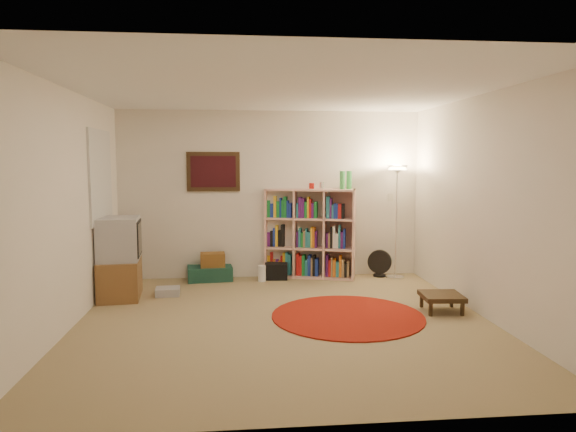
# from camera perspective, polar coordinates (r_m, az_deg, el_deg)

# --- Properties ---
(room) EXTENTS (4.54, 4.54, 2.54)m
(room) POSITION_cam_1_polar(r_m,az_deg,el_deg) (5.54, -1.04, 1.04)
(room) COLOR #927D55
(room) RESTS_ON ground
(bookshelf) EXTENTS (1.39, 0.74, 1.61)m
(bookshelf) POSITION_cam_1_polar(r_m,az_deg,el_deg) (7.77, 2.35, -2.06)
(bookshelf) COLOR #FFBEAA
(bookshelf) RESTS_ON ground
(floor_lamp) EXTENTS (0.33, 0.33, 1.69)m
(floor_lamp) POSITION_cam_1_polar(r_m,az_deg,el_deg) (7.76, 12.02, 3.41)
(floor_lamp) COLOR white
(floor_lamp) RESTS_ON ground
(floor_fan) EXTENTS (0.36, 0.25, 0.41)m
(floor_fan) POSITION_cam_1_polar(r_m,az_deg,el_deg) (7.95, 10.15, -5.19)
(floor_fan) COLOR black
(floor_fan) RESTS_ON ground
(tv_stand) EXTENTS (0.57, 0.76, 1.04)m
(tv_stand) POSITION_cam_1_polar(r_m,az_deg,el_deg) (6.93, -18.19, -4.59)
(tv_stand) COLOR brown
(tv_stand) RESTS_ON ground
(dvd_box) EXTENTS (0.33, 0.28, 0.10)m
(dvd_box) POSITION_cam_1_polar(r_m,az_deg,el_deg) (6.97, -13.22, -8.17)
(dvd_box) COLOR #ABABB0
(dvd_box) RESTS_ON ground
(suitcase) EXTENTS (0.69, 0.49, 0.21)m
(suitcase) POSITION_cam_1_polar(r_m,az_deg,el_deg) (7.73, -8.67, -6.28)
(suitcase) COLOR #163D33
(suitcase) RESTS_ON ground
(wicker_basket) EXTENTS (0.37, 0.28, 0.20)m
(wicker_basket) POSITION_cam_1_polar(r_m,az_deg,el_deg) (7.65, -8.37, -4.83)
(wicker_basket) COLOR brown
(wicker_basket) RESTS_ON suitcase
(duffel_bag) EXTENTS (0.36, 0.31, 0.23)m
(duffel_bag) POSITION_cam_1_polar(r_m,az_deg,el_deg) (7.72, -1.32, -6.12)
(duffel_bag) COLOR black
(duffel_bag) RESTS_ON ground
(paper_towel) EXTENTS (0.12, 0.12, 0.24)m
(paper_towel) POSITION_cam_1_polar(r_m,az_deg,el_deg) (7.55, -2.92, -6.40)
(paper_towel) COLOR white
(paper_towel) RESTS_ON ground
(red_rug) EXTENTS (1.72, 1.72, 0.02)m
(red_rug) POSITION_cam_1_polar(r_m,az_deg,el_deg) (5.95, 6.65, -10.96)
(red_rug) COLOR maroon
(red_rug) RESTS_ON ground
(side_table) EXTENTS (0.49, 0.49, 0.21)m
(side_table) POSITION_cam_1_polar(r_m,az_deg,el_deg) (6.32, 16.70, -8.59)
(side_table) COLOR black
(side_table) RESTS_ON ground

